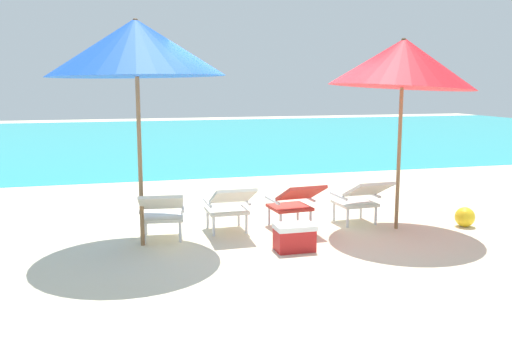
{
  "coord_description": "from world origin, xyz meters",
  "views": [
    {
      "loc": [
        -1.96,
        -7.1,
        1.97
      ],
      "look_at": [
        0.0,
        0.23,
        0.75
      ],
      "focal_mm": 38.34,
      "sensor_mm": 36.0,
      "label": 1
    }
  ],
  "objects": [
    {
      "name": "lounge_chair_near_right",
      "position": [
        0.39,
        -0.31,
        0.4
      ],
      "size": [
        0.61,
        0.92,
        0.68
      ],
      "color": "red",
      "rests_on": "ground_plane"
    },
    {
      "name": "lounge_chair_far_left",
      "position": [
        -1.38,
        -0.42,
        0.4
      ],
      "size": [
        0.63,
        0.93,
        0.68
      ],
      "color": "silver",
      "rests_on": "ground_plane"
    },
    {
      "name": "beach_ball",
      "position": [
        2.73,
        -0.74,
        0.14
      ],
      "size": [
        0.27,
        0.27,
        0.27
      ],
      "primitive_type": "sphere",
      "color": "yellow",
      "rests_on": "ground_plane"
    },
    {
      "name": "lounge_chair_near_left",
      "position": [
        -0.49,
        -0.27,
        0.4
      ],
      "size": [
        0.56,
        0.88,
        0.68
      ],
      "color": "silver",
      "rests_on": "ground_plane"
    },
    {
      "name": "ground_plane",
      "position": [
        0.0,
        4.0,
        0.0
      ],
      "size": [
        40.0,
        40.0,
        0.0
      ],
      "primitive_type": "plane",
      "color": "beige"
    },
    {
      "name": "beach_umbrella_left",
      "position": [
        -1.63,
        -0.49,
        2.37
      ],
      "size": [
        2.93,
        2.93,
        2.72
      ],
      "color": "olive",
      "rests_on": "ground_plane"
    },
    {
      "name": "cooler_box",
      "position": [
        0.1,
        -1.17,
        0.16
      ],
      "size": [
        0.47,
        0.32,
        0.32
      ],
      "color": "red",
      "rests_on": "ground_plane"
    },
    {
      "name": "beach_umbrella_right",
      "position": [
        1.77,
        -0.58,
        2.22
      ],
      "size": [
        2.28,
        2.26,
        2.6
      ],
      "color": "olive",
      "rests_on": "ground_plane"
    },
    {
      "name": "lounge_chair_far_right",
      "position": [
        1.36,
        -0.31,
        0.4
      ],
      "size": [
        0.59,
        0.9,
        0.68
      ],
      "color": "silver",
      "rests_on": "ground_plane"
    },
    {
      "name": "ocean_band",
      "position": [
        0.0,
        12.97,
        0.0
      ],
      "size": [
        40.0,
        18.0,
        0.01
      ],
      "primitive_type": "cube",
      "color": "#28B2B7",
      "rests_on": "ground_plane"
    }
  ]
}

